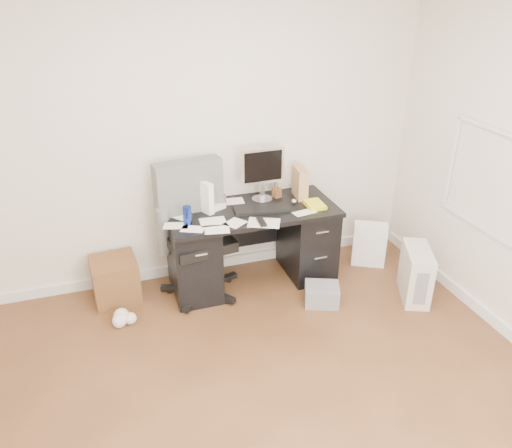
% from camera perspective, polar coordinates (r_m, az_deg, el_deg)
% --- Properties ---
extents(ground, '(4.00, 4.00, 0.00)m').
position_cam_1_polar(ground, '(3.52, 3.46, -21.30)').
color(ground, '#4B2E18').
rests_on(ground, ground).
extents(room_shell, '(4.02, 4.02, 2.71)m').
position_cam_1_polar(room_shell, '(2.58, 4.89, 4.93)').
color(room_shell, beige).
rests_on(room_shell, ground).
extents(desk, '(1.50, 0.70, 0.75)m').
position_cam_1_polar(desk, '(4.58, -0.44, -2.22)').
color(desk, black).
rests_on(desk, ground).
extents(loose_papers, '(1.10, 0.60, 0.00)m').
position_cam_1_polar(loose_papers, '(4.33, -2.76, 1.15)').
color(loose_papers, silver).
rests_on(loose_papers, desk).
extents(lcd_monitor, '(0.41, 0.24, 0.51)m').
position_cam_1_polar(lcd_monitor, '(4.50, 0.73, 5.70)').
color(lcd_monitor, silver).
rests_on(lcd_monitor, desk).
extents(keyboard, '(0.50, 0.22, 0.03)m').
position_cam_1_polar(keyboard, '(4.39, 0.66, 1.73)').
color(keyboard, black).
rests_on(keyboard, desk).
extents(computer_mouse, '(0.05, 0.05, 0.05)m').
position_cam_1_polar(computer_mouse, '(4.52, 4.35, 2.58)').
color(computer_mouse, silver).
rests_on(computer_mouse, desk).
extents(travel_mug, '(0.08, 0.08, 0.16)m').
position_cam_1_polar(travel_mug, '(4.16, -7.86, 0.99)').
color(travel_mug, '#162D9B').
rests_on(travel_mug, desk).
extents(white_binder, '(0.21, 0.27, 0.28)m').
position_cam_1_polar(white_binder, '(4.36, -6.11, 3.22)').
color(white_binder, white).
rests_on(white_binder, desk).
extents(magazine_file, '(0.15, 0.25, 0.28)m').
position_cam_1_polar(magazine_file, '(4.63, 5.06, 4.73)').
color(magazine_file, '#956848').
rests_on(magazine_file, desk).
extents(pen_cup, '(0.11, 0.11, 0.21)m').
position_cam_1_polar(pen_cup, '(4.63, 2.41, 4.29)').
color(pen_cup, brown).
rests_on(pen_cup, desk).
extents(yellow_book, '(0.17, 0.21, 0.04)m').
position_cam_1_polar(yellow_book, '(4.50, 6.77, 2.24)').
color(yellow_book, yellow).
rests_on(yellow_book, desk).
extents(paper_remote, '(0.33, 0.30, 0.02)m').
position_cam_1_polar(paper_remote, '(4.16, 0.91, 0.26)').
color(paper_remote, silver).
rests_on(paper_remote, desk).
extents(office_chair, '(0.77, 0.77, 1.20)m').
position_cam_1_polar(office_chair, '(4.34, -6.56, -1.12)').
color(office_chair, '#515351').
rests_on(office_chair, ground).
extents(pc_tower, '(0.38, 0.52, 0.47)m').
position_cam_1_polar(pc_tower, '(4.66, 17.78, -5.42)').
color(pc_tower, beige).
rests_on(pc_tower, ground).
extents(shopping_bag, '(0.39, 0.35, 0.43)m').
position_cam_1_polar(shopping_bag, '(5.07, 12.81, -2.27)').
color(shopping_bag, silver).
rests_on(shopping_bag, ground).
extents(wicker_basket, '(0.41, 0.41, 0.39)m').
position_cam_1_polar(wicker_basket, '(4.61, -15.78, -6.12)').
color(wicker_basket, '#503318').
rests_on(wicker_basket, ground).
extents(desk_printer, '(0.36, 0.34, 0.17)m').
position_cam_1_polar(desk_printer, '(4.47, 7.53, -7.97)').
color(desk_printer, slate).
rests_on(desk_printer, ground).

